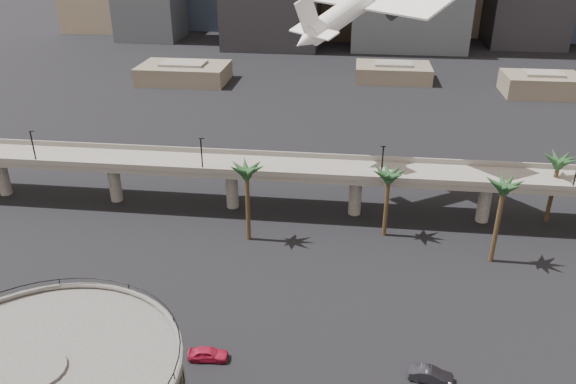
# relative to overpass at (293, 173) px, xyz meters

# --- Properties ---
(overpass) EXTENTS (130.00, 9.30, 14.70)m
(overpass) POSITION_rel_overpass_xyz_m (0.00, 0.00, 0.00)
(overpass) COLOR #69655D
(overpass) RESTS_ON ground
(palm_trees) EXTENTS (54.40, 18.40, 14.00)m
(palm_trees) POSITION_rel_overpass_xyz_m (21.48, -7.53, 3.96)
(palm_trees) COLOR #47351E
(palm_trees) RESTS_ON ground
(low_buildings) EXTENTS (135.00, 27.50, 6.80)m
(low_buildings) POSITION_rel_overpass_xyz_m (6.89, 87.30, -4.48)
(low_buildings) COLOR brown
(low_buildings) RESTS_ON ground
(car_a) EXTENTS (4.88, 2.25, 1.62)m
(car_a) POSITION_rel_overpass_xyz_m (-5.65, -39.19, -6.53)
(car_a) COLOR #BA1A3C
(car_a) RESTS_ON ground
(car_b) EXTENTS (5.20, 2.44, 1.65)m
(car_b) POSITION_rel_overpass_xyz_m (20.17, -39.53, -6.52)
(car_b) COLOR black
(car_b) RESTS_ON ground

